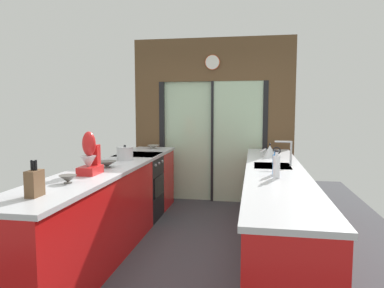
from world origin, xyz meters
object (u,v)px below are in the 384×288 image
at_px(mixing_bowl_far, 153,147).
at_px(stand_mixer, 90,158).
at_px(kettle, 270,151).
at_px(mixing_bowl_near, 68,179).
at_px(mixing_bowl_mid, 107,164).
at_px(soap_bottle_far, 275,164).
at_px(oven_range, 139,187).
at_px(soap_bottle_near, 276,166).
at_px(stock_pot, 125,153).
at_px(knife_block, 35,183).

height_order(mixing_bowl_far, stand_mixer, stand_mixer).
bearing_deg(stand_mixer, kettle, 40.49).
bearing_deg(mixing_bowl_near, mixing_bowl_mid, 90.00).
distance_m(mixing_bowl_near, soap_bottle_far, 1.93).
distance_m(oven_range, mixing_bowl_far, 0.86).
xyz_separation_m(mixing_bowl_mid, soap_bottle_far, (1.78, -0.10, 0.07)).
xyz_separation_m(stand_mixer, soap_bottle_far, (1.78, 0.30, -0.06)).
relative_size(mixing_bowl_mid, soap_bottle_near, 0.82).
xyz_separation_m(soap_bottle_near, soap_bottle_far, (0.00, 0.20, -0.01)).
bearing_deg(stock_pot, kettle, 17.66).
bearing_deg(kettle, mixing_bowl_mid, -147.76).
xyz_separation_m(knife_block, stock_pot, (-0.00, 1.85, -0.02)).
distance_m(mixing_bowl_mid, stand_mixer, 0.42).
distance_m(stock_pot, soap_bottle_near, 1.97).
xyz_separation_m(mixing_bowl_near, knife_block, (0.00, -0.47, 0.06)).
bearing_deg(soap_bottle_far, mixing_bowl_near, -157.66).
relative_size(mixing_bowl_mid, stock_pot, 1.03).
bearing_deg(kettle, stand_mixer, -139.51).
relative_size(mixing_bowl_far, stock_pot, 0.96).
bearing_deg(soap_bottle_near, stand_mixer, -176.71).
distance_m(knife_block, stock_pot, 1.85).
height_order(soap_bottle_near, soap_bottle_far, soap_bottle_near).
bearing_deg(mixing_bowl_near, stock_pot, 90.00).
xyz_separation_m(mixing_bowl_near, soap_bottle_far, (1.78, 0.73, 0.07)).
relative_size(mixing_bowl_near, soap_bottle_far, 0.62).
height_order(mixing_bowl_mid, stock_pot, stock_pot).
distance_m(mixing_bowl_mid, mixing_bowl_far, 1.83).
xyz_separation_m(mixing_bowl_near, kettle, (1.78, 1.95, 0.04)).
distance_m(mixing_bowl_mid, stock_pot, 0.56).
relative_size(mixing_bowl_far, soap_bottle_near, 0.76).
bearing_deg(mixing_bowl_near, knife_block, -90.00).
distance_m(mixing_bowl_near, soap_bottle_near, 1.86).
bearing_deg(stand_mixer, mixing_bowl_far, 90.00).
xyz_separation_m(oven_range, soap_bottle_far, (1.80, -1.23, 0.57)).
relative_size(stock_pot, kettle, 0.78).
relative_size(mixing_bowl_near, mixing_bowl_mid, 0.72).
distance_m(mixing_bowl_near, stand_mixer, 0.45).
relative_size(kettle, soap_bottle_near, 1.01).
relative_size(knife_block, soap_bottle_near, 1.05).
bearing_deg(oven_range, kettle, -0.43).
bearing_deg(soap_bottle_far, kettle, 89.92).
xyz_separation_m(mixing_bowl_far, knife_block, (0.00, -3.13, 0.07)).
xyz_separation_m(stand_mixer, kettle, (1.78, 1.52, -0.08)).
bearing_deg(knife_block, kettle, 53.64).
height_order(oven_range, mixing_bowl_mid, mixing_bowl_mid).
height_order(mixing_bowl_near, stand_mixer, stand_mixer).
relative_size(stand_mixer, stock_pot, 2.05).
bearing_deg(mixing_bowl_mid, soap_bottle_far, -3.06).
bearing_deg(mixing_bowl_near, soap_bottle_near, 16.61).
bearing_deg(mixing_bowl_mid, stand_mixer, -90.00).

